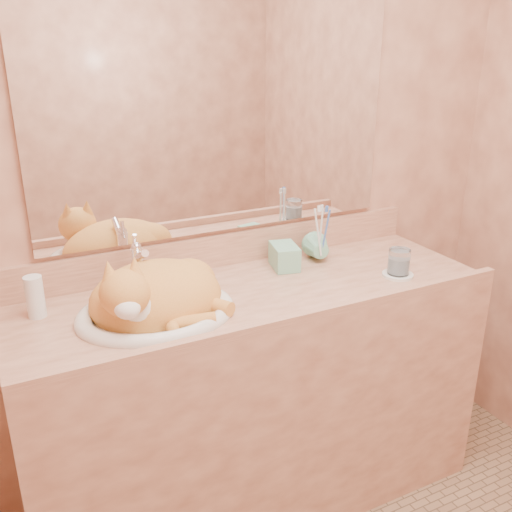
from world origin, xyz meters
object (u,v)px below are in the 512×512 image
cat (154,293)px  water_glass (399,262)px  vanity_counter (256,399)px  toothbrush_cup (321,253)px  soap_dispenser (290,249)px  sink_basin (155,292)px

cat → water_glass: bearing=-5.5°
vanity_counter → cat: cat is taller
toothbrush_cup → cat: bearing=-170.6°
cat → toothbrush_cup: 0.68m
soap_dispenser → water_glass: size_ratio=2.19×
vanity_counter → toothbrush_cup: (0.32, 0.10, 0.47)m
vanity_counter → toothbrush_cup: toothbrush_cup is taller
vanity_counter → soap_dispenser: 0.56m
toothbrush_cup → water_glass: bearing=-49.7°
sink_basin → soap_dispenser: soap_dispenser is taller
sink_basin → toothbrush_cup: bearing=6.7°
water_glass → soap_dispenser: bearing=150.9°
cat → water_glass: 0.86m
sink_basin → water_glass: size_ratio=5.31×
cat → soap_dispenser: 0.53m
water_glass → sink_basin: bearing=173.8°
sink_basin → soap_dispenser: (0.52, 0.09, 0.02)m
vanity_counter → cat: size_ratio=3.86×
water_glass → toothbrush_cup: bearing=130.3°
soap_dispenser → toothbrush_cup: soap_dispenser is taller
soap_dispenser → toothbrush_cup: size_ratio=1.95×
vanity_counter → soap_dispenser: soap_dispenser is taller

